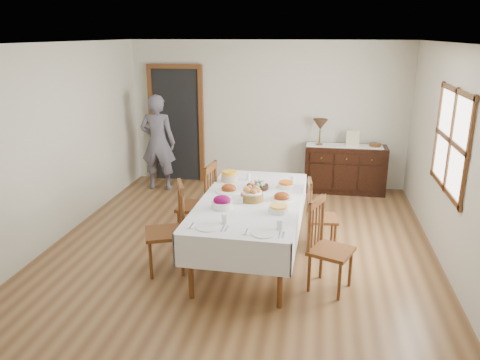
% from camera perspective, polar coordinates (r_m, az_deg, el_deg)
% --- Properties ---
extents(ground, '(6.00, 6.00, 0.00)m').
position_cam_1_polar(ground, '(6.12, -0.16, -8.80)').
color(ground, brown).
extents(room_shell, '(5.02, 6.02, 2.65)m').
position_cam_1_polar(room_shell, '(6.02, -0.85, 7.27)').
color(room_shell, silver).
rests_on(room_shell, ground).
extents(dining_table, '(1.24, 2.37, 0.81)m').
position_cam_1_polar(dining_table, '(5.65, 1.36, -3.22)').
color(dining_table, silver).
rests_on(dining_table, ground).
extents(chair_left_near, '(0.58, 0.58, 1.08)m').
position_cam_1_polar(chair_left_near, '(5.54, -8.59, -5.75)').
color(chair_left_near, '#583015').
rests_on(chair_left_near, ground).
extents(chair_left_far, '(0.50, 0.50, 1.10)m').
position_cam_1_polar(chair_left_far, '(6.23, -4.83, -2.80)').
color(chair_left_far, '#583015').
rests_on(chair_left_far, ground).
extents(chair_right_near, '(0.55, 0.55, 1.02)m').
position_cam_1_polar(chair_right_near, '(5.20, 10.53, -7.77)').
color(chair_right_near, '#583015').
rests_on(chair_right_near, ground).
extents(chair_right_far, '(0.42, 0.42, 0.93)m').
position_cam_1_polar(chair_right_far, '(6.14, 9.55, -4.14)').
color(chair_right_far, '#583015').
rests_on(chair_right_far, ground).
extents(sideboard, '(1.39, 0.51, 0.84)m').
position_cam_1_polar(sideboard, '(8.45, 12.67, 1.33)').
color(sideboard, black).
rests_on(sideboard, ground).
extents(person, '(0.58, 0.39, 1.82)m').
position_cam_1_polar(person, '(8.42, -9.99, 4.88)').
color(person, '#53515E').
rests_on(person, ground).
extents(bread_basket, '(0.27, 0.27, 0.17)m').
position_cam_1_polar(bread_basket, '(5.55, 1.45, -1.78)').
color(bread_basket, brown).
rests_on(bread_basket, dining_table).
extents(egg_basket, '(0.28, 0.28, 0.10)m').
position_cam_1_polar(egg_basket, '(5.98, 2.14, -0.72)').
color(egg_basket, black).
rests_on(egg_basket, dining_table).
extents(ham_platter_a, '(0.34, 0.34, 0.11)m').
position_cam_1_polar(ham_platter_a, '(5.88, -1.38, -1.11)').
color(ham_platter_a, white).
rests_on(ham_platter_a, dining_table).
extents(ham_platter_b, '(0.27, 0.27, 0.11)m').
position_cam_1_polar(ham_platter_b, '(5.61, 5.11, -2.10)').
color(ham_platter_b, white).
rests_on(ham_platter_b, dining_table).
extents(beet_bowl, '(0.24, 0.24, 0.15)m').
position_cam_1_polar(beet_bowl, '(5.32, -2.22, -2.77)').
color(beet_bowl, white).
rests_on(beet_bowl, dining_table).
extents(carrot_bowl, '(0.22, 0.22, 0.08)m').
position_cam_1_polar(carrot_bowl, '(6.04, 5.62, -0.60)').
color(carrot_bowl, white).
rests_on(carrot_bowl, dining_table).
extents(pineapple_bowl, '(0.22, 0.22, 0.14)m').
position_cam_1_polar(pineapple_bowl, '(6.28, -1.26, 0.46)').
color(pineapple_bowl, tan).
rests_on(pineapple_bowl, dining_table).
extents(casserole_dish, '(0.23, 0.23, 0.08)m').
position_cam_1_polar(casserole_dish, '(5.22, 4.74, -3.52)').
color(casserole_dish, white).
rests_on(casserole_dish, dining_table).
extents(butter_dish, '(0.14, 0.09, 0.07)m').
position_cam_1_polar(butter_dish, '(5.49, -0.28, -2.39)').
color(butter_dish, white).
rests_on(butter_dish, dining_table).
extents(setting_left, '(0.42, 0.31, 0.10)m').
position_cam_1_polar(setting_left, '(4.85, -3.32, -5.39)').
color(setting_left, white).
rests_on(setting_left, dining_table).
extents(setting_right, '(0.42, 0.31, 0.10)m').
position_cam_1_polar(setting_right, '(4.71, 3.49, -6.12)').
color(setting_right, white).
rests_on(setting_right, dining_table).
extents(glass_far_a, '(0.06, 0.06, 0.11)m').
position_cam_1_polar(glass_far_a, '(6.30, 1.01, 0.41)').
color(glass_far_a, white).
rests_on(glass_far_a, dining_table).
extents(glass_far_b, '(0.06, 0.06, 0.09)m').
position_cam_1_polar(glass_far_b, '(6.24, 6.45, 0.06)').
color(glass_far_b, white).
rests_on(glass_far_b, dining_table).
extents(runner, '(1.30, 0.35, 0.01)m').
position_cam_1_polar(runner, '(8.33, 12.59, 4.11)').
color(runner, white).
rests_on(runner, sideboard).
extents(table_lamp, '(0.26, 0.26, 0.46)m').
position_cam_1_polar(table_lamp, '(8.23, 9.77, 6.61)').
color(table_lamp, brown).
rests_on(table_lamp, sideboard).
extents(picture_frame, '(0.22, 0.08, 0.28)m').
position_cam_1_polar(picture_frame, '(8.25, 13.58, 4.87)').
color(picture_frame, '#C3B791').
rests_on(picture_frame, sideboard).
extents(deco_bowl, '(0.20, 0.20, 0.06)m').
position_cam_1_polar(deco_bowl, '(8.40, 16.14, 4.11)').
color(deco_bowl, '#583015').
rests_on(deco_bowl, sideboard).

